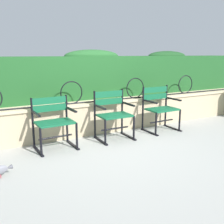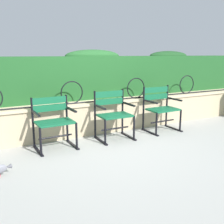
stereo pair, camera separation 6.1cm
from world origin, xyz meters
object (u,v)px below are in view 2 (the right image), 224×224
at_px(park_chair_right, 160,107).
at_px(park_chair_left, 53,120).
at_px(pigeon_near_chairs, 0,169).
at_px(park_chair_centre, 113,113).

bearing_deg(park_chair_right, park_chair_left, 179.93).
bearing_deg(pigeon_near_chairs, park_chair_left, 40.02).
xyz_separation_m(park_chair_left, park_chair_centre, (1.09, -0.02, 0.01)).
distance_m(park_chair_left, pigeon_near_chairs, 1.23).
distance_m(park_chair_centre, pigeon_near_chairs, 2.16).
relative_size(park_chair_left, park_chair_centre, 0.96).
bearing_deg(park_chair_left, pigeon_near_chairs, -139.98).
relative_size(park_chair_centre, pigeon_near_chairs, 3.07).
xyz_separation_m(park_chair_right, pigeon_near_chairs, (-3.08, -0.76, -0.36)).
xyz_separation_m(park_chair_centre, pigeon_near_chairs, (-2.00, -0.74, -0.36)).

